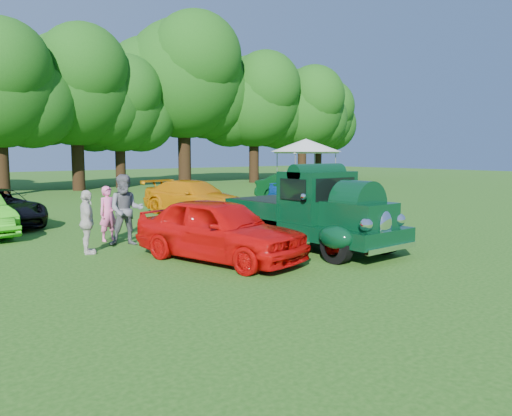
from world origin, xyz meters
TOP-DOWN VIEW (x-y plane):
  - ground at (0.00, 0.00)m, footprint 120.00×120.00m
  - hero_pickup at (1.03, 0.25)m, footprint 2.43×5.21m
  - red_convertible at (-1.74, 0.48)m, footprint 2.72×4.64m
  - back_car_orange at (2.48, 8.27)m, footprint 2.97×5.09m
  - back_car_blue at (8.17, 7.16)m, footprint 2.31×4.51m
  - back_car_green at (9.57, 9.24)m, footprint 4.05×4.70m
  - spectator_pink at (-2.69, 4.62)m, footprint 0.63×0.47m
  - spectator_grey at (-2.59, 3.66)m, footprint 1.17×1.07m
  - spectator_white at (-3.85, 3.17)m, footprint 0.63×1.01m
  - canopy_tent at (14.20, 13.65)m, footprint 5.68×5.68m

SIDE VIEW (x-z plane):
  - ground at x=0.00m, z-range 0.00..0.00m
  - back_car_orange at x=2.48m, z-range 0.00..1.38m
  - back_car_blue at x=8.17m, z-range 0.00..1.47m
  - red_convertible at x=-1.74m, z-range 0.00..1.48m
  - back_car_green at x=9.57m, z-range 0.00..1.53m
  - spectator_pink at x=-2.69m, z-range 0.00..1.57m
  - spectator_white at x=-3.85m, z-range 0.00..1.60m
  - hero_pickup at x=1.03m, z-range -0.14..1.90m
  - spectator_grey at x=-2.59m, z-range 0.00..1.93m
  - canopy_tent at x=14.20m, z-range 1.24..4.61m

